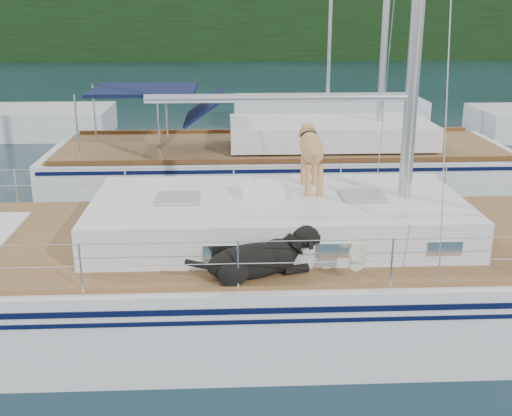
{
  "coord_description": "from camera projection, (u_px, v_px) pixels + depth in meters",
  "views": [
    {
      "loc": [
        0.09,
        -8.61,
        4.42
      ],
      "look_at": [
        0.5,
        0.2,
        1.6
      ],
      "focal_mm": 45.0,
      "sensor_mm": 36.0,
      "label": 1
    }
  ],
  "objects": [
    {
      "name": "bg_boat_center",
      "position": [
        327.0,
        111.0,
        24.8
      ],
      "size": [
        7.2,
        3.0,
        11.65
      ],
      "color": "white",
      "rests_on": "ground"
    },
    {
      "name": "ground",
      "position": [
        223.0,
        315.0,
        9.54
      ],
      "size": [
        120.0,
        120.0,
        0.0
      ],
      "primitive_type": "plane",
      "color": "black",
      "rests_on": "ground"
    },
    {
      "name": "tree_line",
      "position": [
        224.0,
        22.0,
        51.44
      ],
      "size": [
        90.0,
        3.0,
        6.0
      ],
      "primitive_type": "cube",
      "color": "black",
      "rests_on": "ground"
    },
    {
      "name": "shore_bank",
      "position": [
        224.0,
        51.0,
        53.31
      ],
      "size": [
        92.0,
        1.0,
        1.2
      ],
      "primitive_type": "cube",
      "color": "#595147",
      "rests_on": "ground"
    },
    {
      "name": "main_sailboat",
      "position": [
        229.0,
        273.0,
        9.33
      ],
      "size": [
        12.0,
        3.81,
        14.01
      ],
      "color": "white",
      "rests_on": "ground"
    },
    {
      "name": "neighbor_sailboat",
      "position": [
        284.0,
        166.0,
        15.69
      ],
      "size": [
        11.0,
        3.5,
        13.3
      ],
      "color": "white",
      "rests_on": "ground"
    }
  ]
}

